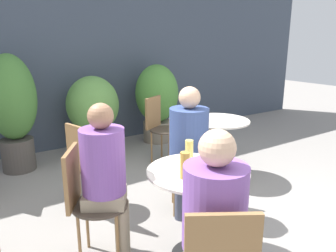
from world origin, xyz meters
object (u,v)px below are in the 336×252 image
at_px(cafe_table_far, 217,133).
at_px(bistro_chair_0, 187,155).
at_px(bistro_chair_1, 86,194).
at_px(bistro_chair_3, 88,160).
at_px(bistro_chair_6, 159,123).
at_px(potted_plant_2, 157,99).
at_px(seated_person_1, 105,170).
at_px(beer_glass_2, 222,161).
at_px(beer_glass_1, 185,165).
at_px(potted_plant_1, 93,108).
at_px(seated_person_0, 189,141).
at_px(potted_plant_0, 12,107).
at_px(beer_glass_0, 189,151).
at_px(seated_person_2, 214,218).
at_px(cafe_table_near, 197,190).

relative_size(cafe_table_far, bistro_chair_0, 0.85).
xyz_separation_m(bistro_chair_1, bistro_chair_3, (0.27, 0.68, 0.00)).
relative_size(bistro_chair_6, potted_plant_2, 0.71).
xyz_separation_m(bistro_chair_0, seated_person_1, (-1.01, -0.35, 0.19)).
distance_m(bistro_chair_6, beer_glass_2, 2.19).
bearing_deg(beer_glass_1, bistro_chair_3, 103.38).
bearing_deg(bistro_chair_6, potted_plant_1, 100.45).
bearing_deg(seated_person_0, potted_plant_1, 124.25).
relative_size(beer_glass_2, potted_plant_0, 0.10).
relative_size(potted_plant_0, potted_plant_2, 1.18).
height_order(bistro_chair_1, beer_glass_2, bistro_chair_1).
xyz_separation_m(bistro_chair_1, beer_glass_0, (0.75, -0.26, 0.27)).
bearing_deg(bistro_chair_0, potted_plant_2, 97.52).
xyz_separation_m(seated_person_2, potted_plant_0, (-0.48, 3.24, 0.11)).
distance_m(potted_plant_0, potted_plant_1, 1.09).
relative_size(cafe_table_near, bistro_chair_6, 0.85).
relative_size(bistro_chair_0, bistro_chair_1, 1.00).
height_order(bistro_chair_0, beer_glass_0, beer_glass_0).
bearing_deg(seated_person_2, beer_glass_1, -78.63).
bearing_deg(potted_plant_2, seated_person_1, -128.67).
xyz_separation_m(bistro_chair_3, seated_person_0, (0.79, -0.53, 0.19)).
relative_size(cafe_table_near, potted_plant_1, 0.66).
xyz_separation_m(cafe_table_near, bistro_chair_1, (-0.71, 0.43, -0.02)).
height_order(seated_person_1, beer_glass_0, seated_person_1).
distance_m(cafe_table_far, bistro_chair_3, 1.61).
distance_m(bistro_chair_0, potted_plant_0, 2.35).
relative_size(cafe_table_near, seated_person_1, 0.62).
relative_size(bistro_chair_1, bistro_chair_3, 1.00).
xyz_separation_m(seated_person_2, potted_plant_1, (0.60, 3.33, -0.04)).
height_order(bistro_chair_1, seated_person_2, seated_person_2).
height_order(cafe_table_near, potted_plant_0, potted_plant_0).
relative_size(beer_glass_2, potted_plant_2, 0.12).
relative_size(beer_glass_0, potted_plant_1, 0.16).
bearing_deg(beer_glass_0, cafe_table_far, 39.36).
relative_size(cafe_table_far, bistro_chair_3, 0.85).
xyz_separation_m(bistro_chair_0, beer_glass_2, (-0.29, -0.81, 0.25)).
bearing_deg(seated_person_2, bistro_chair_6, -84.57).
xyz_separation_m(bistro_chair_1, seated_person_1, (0.13, -0.08, 0.19)).
bearing_deg(seated_person_0, bistro_chair_0, 90.00).
distance_m(bistro_chair_1, seated_person_0, 1.08).
bearing_deg(bistro_chair_0, bistro_chair_3, -173.35).
xyz_separation_m(bistro_chair_0, potted_plant_1, (-0.19, 2.05, 0.14)).
xyz_separation_m(beer_glass_1, potted_plant_1, (0.41, 2.81, -0.13)).
distance_m(bistro_chair_1, potted_plant_2, 3.09).
height_order(bistro_chair_6, seated_person_0, seated_person_0).
xyz_separation_m(seated_person_0, potted_plant_0, (-1.18, 2.09, 0.11)).
xyz_separation_m(seated_person_2, beer_glass_1, (0.19, 0.52, 0.09)).
bearing_deg(potted_plant_2, beer_glass_0, -116.62).
distance_m(bistro_chair_1, seated_person_2, 1.08).
xyz_separation_m(beer_glass_0, beer_glass_1, (-0.21, -0.22, 0.00)).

